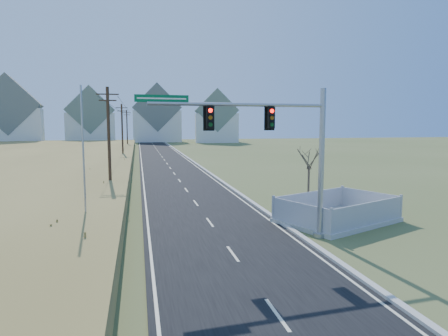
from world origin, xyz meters
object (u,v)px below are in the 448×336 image
flagpole (84,177)px  open_sign (355,223)px  fence_enclosure (337,217)px  bare_tree (309,157)px  traffic_signal_mast (288,149)px

flagpole → open_sign: bearing=-6.6°
fence_enclosure → open_sign: 1.62m
bare_tree → flagpole: bearing=-169.6°
traffic_signal_mast → bare_tree: traffic_signal_mast is taller
traffic_signal_mast → flagpole: bearing=158.5°
traffic_signal_mast → fence_enclosure: 6.92m
fence_enclosure → bare_tree: bare_tree is taller
traffic_signal_mast → bare_tree: 6.82m
traffic_signal_mast → bare_tree: bearing=52.0°
open_sign → bare_tree: bare_tree is taller
open_sign → flagpole: flagpole is taller
fence_enclosure → flagpole: size_ratio=1.02×
traffic_signal_mast → bare_tree: (3.69, 5.66, -0.96)m
flagpole → bare_tree: flagpole is taller
fence_enclosure → bare_tree: 4.48m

